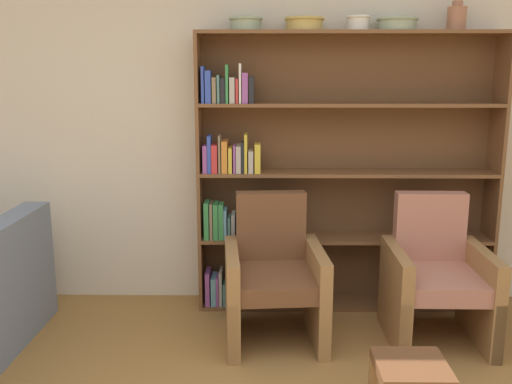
{
  "coord_description": "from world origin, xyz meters",
  "views": [
    {
      "loc": [
        -0.15,
        -1.85,
        1.78
      ],
      "look_at": [
        -0.2,
        1.99,
        0.95
      ],
      "focal_mm": 40.0,
      "sensor_mm": 36.0,
      "label": 1
    }
  ],
  "objects_px": {
    "vase_tall": "(457,18)",
    "armchair_cushioned": "(436,278)",
    "armchair_leather": "(274,278)",
    "bowl_stoneware": "(304,23)",
    "bowl_cream": "(246,23)",
    "bowl_slate": "(397,23)",
    "footstool": "(411,375)",
    "bookshelf": "(321,180)",
    "bowl_copper": "(358,22)"
  },
  "relations": [
    {
      "from": "armchair_leather",
      "to": "footstool",
      "type": "relative_size",
      "value": 2.67
    },
    {
      "from": "bowl_cream",
      "to": "footstool",
      "type": "xyz_separation_m",
      "value": [
        0.87,
        -1.52,
        -1.82
      ]
    },
    {
      "from": "bowl_stoneware",
      "to": "bowl_copper",
      "type": "xyz_separation_m",
      "value": [
        0.38,
        0.0,
        0.01
      ]
    },
    {
      "from": "bowl_slate",
      "to": "bookshelf",
      "type": "bearing_deg",
      "value": 177.2
    },
    {
      "from": "armchair_leather",
      "to": "bookshelf",
      "type": "bearing_deg",
      "value": -127.41
    },
    {
      "from": "bookshelf",
      "to": "armchair_leather",
      "type": "xyz_separation_m",
      "value": [
        -0.35,
        -0.55,
        -0.56
      ]
    },
    {
      "from": "bookshelf",
      "to": "armchair_cushioned",
      "type": "distance_m",
      "value": 1.07
    },
    {
      "from": "bowl_stoneware",
      "to": "bowl_copper",
      "type": "relative_size",
      "value": 1.68
    },
    {
      "from": "bowl_cream",
      "to": "vase_tall",
      "type": "distance_m",
      "value": 1.47
    },
    {
      "from": "bowl_copper",
      "to": "footstool",
      "type": "distance_m",
      "value": 2.38
    },
    {
      "from": "bowl_cream",
      "to": "bowl_slate",
      "type": "relative_size",
      "value": 0.83
    },
    {
      "from": "bookshelf",
      "to": "vase_tall",
      "type": "relative_size",
      "value": 10.98
    },
    {
      "from": "bookshelf",
      "to": "armchair_leather",
      "type": "height_order",
      "value": "bookshelf"
    },
    {
      "from": "bowl_copper",
      "to": "bowl_slate",
      "type": "distance_m",
      "value": 0.27
    },
    {
      "from": "bowl_slate",
      "to": "armchair_leather",
      "type": "height_order",
      "value": "bowl_slate"
    },
    {
      "from": "bowl_cream",
      "to": "armchair_leather",
      "type": "height_order",
      "value": "bowl_cream"
    },
    {
      "from": "vase_tall",
      "to": "armchair_cushioned",
      "type": "relative_size",
      "value": 0.21
    },
    {
      "from": "armchair_cushioned",
      "to": "footstool",
      "type": "bearing_deg",
      "value": 68.29
    },
    {
      "from": "armchair_leather",
      "to": "footstool",
      "type": "bearing_deg",
      "value": 119.34
    },
    {
      "from": "vase_tall",
      "to": "armchair_cushioned",
      "type": "xyz_separation_m",
      "value": [
        -0.19,
        -0.53,
        -1.71
      ]
    },
    {
      "from": "bowl_stoneware",
      "to": "bowl_copper",
      "type": "bearing_deg",
      "value": 0.0
    },
    {
      "from": "footstool",
      "to": "bowl_copper",
      "type": "bearing_deg",
      "value": 93.2
    },
    {
      "from": "armchair_leather",
      "to": "footstool",
      "type": "xyz_separation_m",
      "value": [
        0.67,
        -1.0,
        -0.13
      ]
    },
    {
      "from": "armchair_cushioned",
      "to": "footstool",
      "type": "relative_size",
      "value": 2.67
    },
    {
      "from": "footstool",
      "to": "bookshelf",
      "type": "bearing_deg",
      "value": 101.63
    },
    {
      "from": "bowl_copper",
      "to": "armchair_cushioned",
      "type": "height_order",
      "value": "bowl_copper"
    },
    {
      "from": "bowl_copper",
      "to": "armchair_leather",
      "type": "relative_size",
      "value": 0.18
    },
    {
      "from": "bowl_slate",
      "to": "armchair_cushioned",
      "type": "relative_size",
      "value": 0.31
    },
    {
      "from": "bookshelf",
      "to": "bowl_slate",
      "type": "height_order",
      "value": "bowl_slate"
    },
    {
      "from": "bowl_cream",
      "to": "armchair_leather",
      "type": "distance_m",
      "value": 1.77
    },
    {
      "from": "vase_tall",
      "to": "armchair_cushioned",
      "type": "height_order",
      "value": "vase_tall"
    },
    {
      "from": "bowl_copper",
      "to": "armchair_leather",
      "type": "height_order",
      "value": "bowl_copper"
    },
    {
      "from": "bookshelf",
      "to": "bowl_stoneware",
      "type": "xyz_separation_m",
      "value": [
        -0.14,
        -0.02,
        1.12
      ]
    },
    {
      "from": "bowl_stoneware",
      "to": "footstool",
      "type": "height_order",
      "value": "bowl_stoneware"
    },
    {
      "from": "bowl_stoneware",
      "to": "footstool",
      "type": "relative_size",
      "value": 0.79
    },
    {
      "from": "bowl_stoneware",
      "to": "armchair_cushioned",
      "type": "xyz_separation_m",
      "value": [
        0.87,
        -0.53,
        -1.68
      ]
    },
    {
      "from": "bowl_stoneware",
      "to": "bowl_slate",
      "type": "bearing_deg",
      "value": 0.0
    },
    {
      "from": "bowl_stoneware",
      "to": "armchair_leather",
      "type": "bearing_deg",
      "value": -111.93
    },
    {
      "from": "armchair_leather",
      "to": "bowl_stoneware",
      "type": "bearing_deg",
      "value": -116.66
    },
    {
      "from": "armchair_leather",
      "to": "bowl_cream",
      "type": "bearing_deg",
      "value": -74.37
    },
    {
      "from": "bowl_cream",
      "to": "footstool",
      "type": "height_order",
      "value": "bowl_cream"
    },
    {
      "from": "bowl_slate",
      "to": "vase_tall",
      "type": "distance_m",
      "value": 0.41
    },
    {
      "from": "bowl_stoneware",
      "to": "bowl_slate",
      "type": "relative_size",
      "value": 0.97
    },
    {
      "from": "bowl_stoneware",
      "to": "footstool",
      "type": "distance_m",
      "value": 2.41
    },
    {
      "from": "bookshelf",
      "to": "bowl_copper",
      "type": "relative_size",
      "value": 13.03
    },
    {
      "from": "bookshelf",
      "to": "vase_tall",
      "type": "height_order",
      "value": "vase_tall"
    },
    {
      "from": "bowl_copper",
      "to": "footstool",
      "type": "bearing_deg",
      "value": -86.8
    },
    {
      "from": "armchair_leather",
      "to": "armchair_cushioned",
      "type": "xyz_separation_m",
      "value": [
        1.08,
        0.0,
        0.0
      ]
    },
    {
      "from": "bookshelf",
      "to": "footstool",
      "type": "xyz_separation_m",
      "value": [
        0.32,
        -1.55,
        -0.69
      ]
    },
    {
      "from": "bowl_cream",
      "to": "armchair_leather",
      "type": "xyz_separation_m",
      "value": [
        0.2,
        -0.53,
        -1.68
      ]
    }
  ]
}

